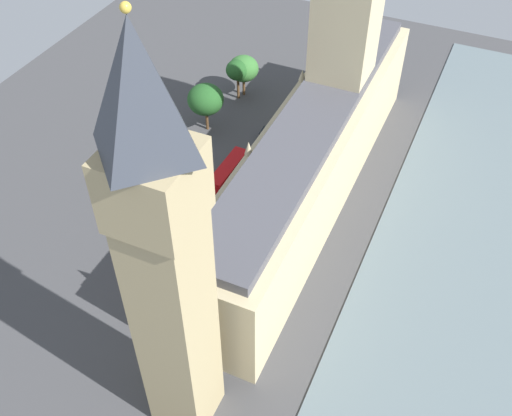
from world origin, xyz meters
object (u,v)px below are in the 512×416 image
at_px(car_yellow_cab_trailing, 281,121).
at_px(plane_tree_under_trees, 206,99).
at_px(parliament_building, 315,144).
at_px(clock_tower, 166,264).
at_px(double_decker_bus_far_end, 228,175).
at_px(street_lamp_slot_10, 133,204).
at_px(pedestrian_by_river_gate, 288,138).
at_px(plane_tree_corner, 238,70).
at_px(car_black_midblock, 265,134).
at_px(pedestrian_near_tower, 264,171).
at_px(pedestrian_leading, 278,152).
at_px(double_decker_bus_kerbside, 176,236).
at_px(plane_tree_opposite_hall, 244,69).

height_order(car_yellow_cab_trailing, plane_tree_under_trees, plane_tree_under_trees).
bearing_deg(parliament_building, clock_tower, 89.98).
bearing_deg(double_decker_bus_far_end, street_lamp_slot_10, 57.70).
relative_size(pedestrian_by_river_gate, plane_tree_corner, 0.20).
bearing_deg(plane_tree_corner, street_lamp_slot_10, 90.66).
xyz_separation_m(car_yellow_cab_trailing, street_lamp_slot_10, (11.27, 34.88, 3.43)).
bearing_deg(parliament_building, plane_tree_under_trees, -18.93).
height_order(car_yellow_cab_trailing, pedestrian_by_river_gate, car_yellow_cab_trailing).
distance_m(car_black_midblock, pedestrian_by_river_gate, 4.62).
relative_size(clock_tower, plane_tree_corner, 6.16).
bearing_deg(car_yellow_cab_trailing, pedestrian_near_tower, -77.38).
relative_size(double_decker_bus_far_end, pedestrian_near_tower, 6.63).
relative_size(clock_tower, double_decker_bus_far_end, 5.04).
distance_m(clock_tower, plane_tree_under_trees, 61.76).
distance_m(pedestrian_leading, plane_tree_under_trees, 16.94).
distance_m(plane_tree_under_trees, street_lamp_slot_10, 27.92).
relative_size(pedestrian_leading, street_lamp_slot_10, 0.27).
height_order(parliament_building, double_decker_bus_kerbside, parliament_building).
bearing_deg(plane_tree_corner, parliament_building, 139.07).
xyz_separation_m(pedestrian_by_river_gate, plane_tree_corner, (14.99, -9.50, 5.78)).
bearing_deg(plane_tree_under_trees, plane_tree_opposite_hall, -95.83).
height_order(parliament_building, pedestrian_near_tower, parliament_building).
distance_m(parliament_building, car_black_midblock, 19.23).
bearing_deg(clock_tower, double_decker_bus_kerbside, -57.45).
relative_size(clock_tower, pedestrian_leading, 31.48).
distance_m(pedestrian_leading, street_lamp_slot_10, 29.75).
bearing_deg(clock_tower, car_black_midblock, -76.24).
xyz_separation_m(clock_tower, double_decker_bus_kerbside, (14.69, -23.01, -24.88)).
distance_m(clock_tower, double_decker_bus_far_end, 48.47).
bearing_deg(car_black_midblock, plane_tree_corner, -46.39).
xyz_separation_m(car_black_midblock, pedestrian_leading, (-4.35, 3.77, -0.13)).
bearing_deg(car_yellow_cab_trailing, double_decker_bus_far_end, -92.36).
xyz_separation_m(parliament_building, car_yellow_cab_trailing, (12.07, -15.59, -9.23)).
bearing_deg(car_yellow_cab_trailing, double_decker_bus_kerbside, -92.22).
height_order(car_black_midblock, pedestrian_leading, car_black_midblock).
bearing_deg(plane_tree_corner, car_yellow_cab_trailing, 156.70).
height_order(double_decker_bus_kerbside, pedestrian_leading, double_decker_bus_kerbside).
xyz_separation_m(pedestrian_near_tower, pedestrian_by_river_gate, (-0.40, -10.59, 0.05)).
xyz_separation_m(car_black_midblock, street_lamp_slot_10, (9.98, 29.60, 3.44)).
bearing_deg(clock_tower, plane_tree_corner, -69.85).
bearing_deg(double_decker_bus_far_end, car_black_midblock, -89.09).
xyz_separation_m(parliament_building, clock_tower, (0.02, 44.19, 17.40)).
relative_size(plane_tree_corner, street_lamp_slot_10, 1.40).
xyz_separation_m(pedestrian_leading, plane_tree_opposite_hall, (14.30, -15.78, 5.34)).
bearing_deg(plane_tree_under_trees, pedestrian_leading, 172.93).
bearing_deg(car_black_midblock, parliament_building, 140.69).
height_order(pedestrian_by_river_gate, plane_tree_opposite_hall, plane_tree_opposite_hall).
distance_m(car_black_midblock, plane_tree_opposite_hall, 16.45).
relative_size(clock_tower, car_black_midblock, 11.15).
xyz_separation_m(double_decker_bus_far_end, pedestrian_leading, (-4.58, -11.40, -1.87)).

